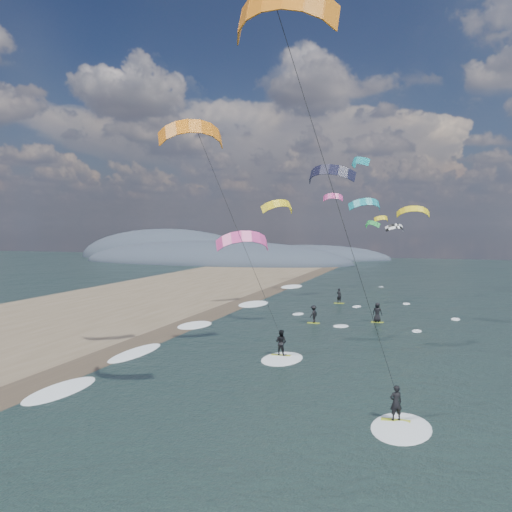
% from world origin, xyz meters
% --- Properties ---
extents(ground, '(260.00, 260.00, 0.00)m').
position_xyz_m(ground, '(0.00, 0.00, 0.00)').
color(ground, black).
rests_on(ground, ground).
extents(wet_sand_strip, '(3.00, 240.00, 0.00)m').
position_xyz_m(wet_sand_strip, '(-12.00, 10.00, 0.00)').
color(wet_sand_strip, '#382D23').
rests_on(wet_sand_strip, ground).
extents(coastal_hills, '(80.00, 41.00, 15.00)m').
position_xyz_m(coastal_hills, '(-44.84, 107.86, 0.00)').
color(coastal_hills, '#3D4756').
rests_on(coastal_hills, ground).
extents(kitesurfer_near_a, '(7.62, 8.40, 17.71)m').
position_xyz_m(kitesurfer_near_a, '(4.24, 1.78, 13.34)').
color(kitesurfer_near_a, '#A6B920').
rests_on(kitesurfer_near_a, ground).
extents(kitesurfer_near_b, '(7.10, 9.08, 15.40)m').
position_xyz_m(kitesurfer_near_b, '(-3.31, 12.96, 10.11)').
color(kitesurfer_near_b, '#A6B920').
rests_on(kitesurfer_near_b, ground).
extents(far_kitesurfers, '(6.46, 14.08, 1.79)m').
position_xyz_m(far_kitesurfers, '(0.54, 33.49, 0.85)').
color(far_kitesurfers, '#A6B920').
rests_on(far_kitesurfers, ground).
extents(bg_kite_field, '(15.80, 75.80, 9.37)m').
position_xyz_m(bg_kite_field, '(-0.58, 49.48, 10.93)').
color(bg_kite_field, yellow).
rests_on(bg_kite_field, ground).
extents(shoreline_surf, '(2.40, 79.40, 0.11)m').
position_xyz_m(shoreline_surf, '(-10.80, 14.75, 0.00)').
color(shoreline_surf, white).
rests_on(shoreline_surf, ground).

